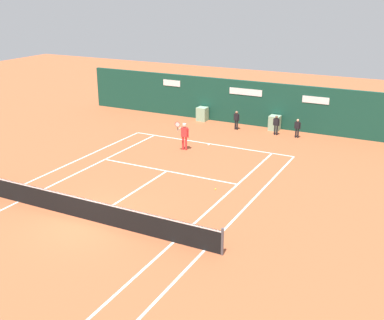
% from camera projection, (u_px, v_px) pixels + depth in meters
% --- Properties ---
extents(ground_plane, '(80.00, 80.00, 0.01)m').
position_uv_depth(ground_plane, '(98.00, 215.00, 20.37)').
color(ground_plane, '#B25633').
extents(tennis_net, '(12.10, 0.10, 1.07)m').
position_uv_depth(tennis_net, '(88.00, 209.00, 19.72)').
color(tennis_net, '#4C4C51').
rests_on(tennis_net, ground_plane).
extents(sponsor_back_wall, '(25.00, 1.02, 3.08)m').
position_uv_depth(sponsor_back_wall, '(242.00, 103.00, 33.60)').
color(sponsor_back_wall, '#144233').
rests_on(sponsor_back_wall, ground_plane).
extents(player_on_baseline, '(0.56, 0.74, 1.84)m').
position_uv_depth(player_on_baseline, '(184.00, 134.00, 28.25)').
color(player_on_baseline, red).
rests_on(player_on_baseline, ground_plane).
extents(ball_kid_centre_post, '(0.43, 0.21, 1.29)m').
position_uv_depth(ball_kid_centre_post, '(236.00, 119.00, 32.44)').
color(ball_kid_centre_post, black).
rests_on(ball_kid_centre_post, ground_plane).
extents(ball_kid_left_post, '(0.43, 0.18, 1.30)m').
position_uv_depth(ball_kid_left_post, '(276.00, 124.00, 31.24)').
color(ball_kid_left_post, black).
rests_on(ball_kid_left_post, ground_plane).
extents(ball_kid_right_post, '(0.41, 0.17, 1.23)m').
position_uv_depth(ball_kid_right_post, '(297.00, 127.00, 30.65)').
color(ball_kid_right_post, black).
rests_on(ball_kid_right_post, ground_plane).
extents(tennis_ball_near_service_line, '(0.07, 0.07, 0.07)m').
position_uv_depth(tennis_ball_near_service_line, '(215.00, 189.00, 22.89)').
color(tennis_ball_near_service_line, '#CCE033').
rests_on(tennis_ball_near_service_line, ground_plane).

